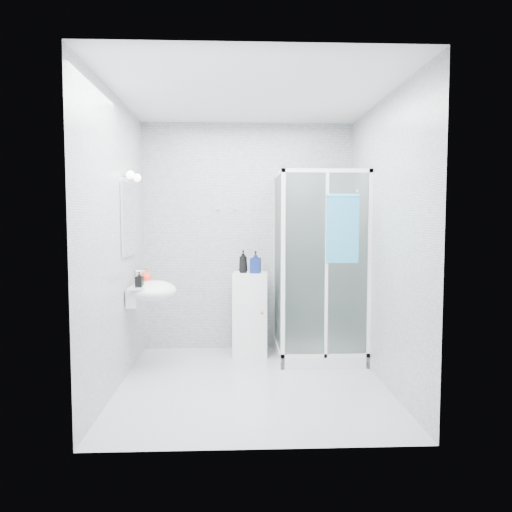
{
  "coord_description": "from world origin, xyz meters",
  "views": [
    {
      "loc": [
        -0.15,
        -4.46,
        1.51
      ],
      "look_at": [
        0.05,
        0.35,
        1.15
      ],
      "focal_mm": 35.0,
      "sensor_mm": 36.0,
      "label": 1
    }
  ],
  "objects_px": {
    "hand_towel": "(343,227)",
    "shower_enclosure": "(312,318)",
    "storage_cabinet": "(250,314)",
    "soap_dispenser_orange": "(146,276)",
    "soap_dispenser_black": "(139,279)",
    "wall_basin": "(151,291)",
    "shampoo_bottle_b": "(256,262)",
    "shampoo_bottle_a": "(243,262)"
  },
  "relations": [
    {
      "from": "shower_enclosure",
      "to": "wall_basin",
      "type": "relative_size",
      "value": 3.57
    },
    {
      "from": "storage_cabinet",
      "to": "shampoo_bottle_a",
      "type": "bearing_deg",
      "value": -177.39
    },
    {
      "from": "shower_enclosure",
      "to": "shampoo_bottle_b",
      "type": "xyz_separation_m",
      "value": [
        -0.6,
        0.22,
        0.59
      ]
    },
    {
      "from": "soap_dispenser_black",
      "to": "storage_cabinet",
      "type": "bearing_deg",
      "value": 34.21
    },
    {
      "from": "wall_basin",
      "to": "shampoo_bottle_b",
      "type": "distance_m",
      "value": 1.21
    },
    {
      "from": "shampoo_bottle_b",
      "to": "storage_cabinet",
      "type": "bearing_deg",
      "value": 157.38
    },
    {
      "from": "wall_basin",
      "to": "shampoo_bottle_b",
      "type": "xyz_separation_m",
      "value": [
        1.06,
        0.54,
        0.24
      ]
    },
    {
      "from": "soap_dispenser_orange",
      "to": "soap_dispenser_black",
      "type": "xyz_separation_m",
      "value": [
        -0.01,
        -0.29,
        -0.0
      ]
    },
    {
      "from": "shower_enclosure",
      "to": "shampoo_bottle_a",
      "type": "relative_size",
      "value": 7.95
    },
    {
      "from": "storage_cabinet",
      "to": "hand_towel",
      "type": "height_order",
      "value": "hand_towel"
    },
    {
      "from": "shampoo_bottle_b",
      "to": "soap_dispenser_black",
      "type": "height_order",
      "value": "shampoo_bottle_b"
    },
    {
      "from": "shampoo_bottle_a",
      "to": "wall_basin",
      "type": "bearing_deg",
      "value": -148.63
    },
    {
      "from": "storage_cabinet",
      "to": "shampoo_bottle_a",
      "type": "height_order",
      "value": "shampoo_bottle_a"
    },
    {
      "from": "hand_towel",
      "to": "shampoo_bottle_b",
      "type": "relative_size",
      "value": 2.75
    },
    {
      "from": "wall_basin",
      "to": "storage_cabinet",
      "type": "height_order",
      "value": "wall_basin"
    },
    {
      "from": "shampoo_bottle_b",
      "to": "soap_dispenser_orange",
      "type": "bearing_deg",
      "value": -159.57
    },
    {
      "from": "hand_towel",
      "to": "shampoo_bottle_b",
      "type": "height_order",
      "value": "hand_towel"
    },
    {
      "from": "soap_dispenser_orange",
      "to": "shampoo_bottle_b",
      "type": "bearing_deg",
      "value": 20.43
    },
    {
      "from": "hand_towel",
      "to": "shower_enclosure",
      "type": "bearing_deg",
      "value": 119.48
    },
    {
      "from": "storage_cabinet",
      "to": "soap_dispenser_black",
      "type": "distance_m",
      "value": 1.39
    },
    {
      "from": "shower_enclosure",
      "to": "soap_dispenser_black",
      "type": "relative_size",
      "value": 13.53
    },
    {
      "from": "shampoo_bottle_a",
      "to": "soap_dispenser_black",
      "type": "distance_m",
      "value": 1.24
    },
    {
      "from": "shower_enclosure",
      "to": "storage_cabinet",
      "type": "distance_m",
      "value": 0.7
    },
    {
      "from": "shower_enclosure",
      "to": "storage_cabinet",
      "type": "xyz_separation_m",
      "value": [
        -0.66,
        0.24,
        0.01
      ]
    },
    {
      "from": "wall_basin",
      "to": "shampoo_bottle_a",
      "type": "relative_size",
      "value": 2.23
    },
    {
      "from": "hand_towel",
      "to": "soap_dispenser_orange",
      "type": "xyz_separation_m",
      "value": [
        -1.95,
        0.2,
        -0.49
      ]
    },
    {
      "from": "shower_enclosure",
      "to": "storage_cabinet",
      "type": "relative_size",
      "value": 2.19
    },
    {
      "from": "shower_enclosure",
      "to": "soap_dispenser_orange",
      "type": "distance_m",
      "value": 1.8
    },
    {
      "from": "soap_dispenser_black",
      "to": "hand_towel",
      "type": "bearing_deg",
      "value": 2.5
    },
    {
      "from": "storage_cabinet",
      "to": "shampoo_bottle_b",
      "type": "xyz_separation_m",
      "value": [
        0.06,
        -0.02,
        0.58
      ]
    },
    {
      "from": "wall_basin",
      "to": "soap_dispenser_orange",
      "type": "distance_m",
      "value": 0.2
    },
    {
      "from": "soap_dispenser_black",
      "to": "shower_enclosure",
      "type": "bearing_deg",
      "value": 15.7
    },
    {
      "from": "shampoo_bottle_b",
      "to": "soap_dispenser_black",
      "type": "bearing_deg",
      "value": -148.06
    },
    {
      "from": "hand_towel",
      "to": "soap_dispenser_orange",
      "type": "bearing_deg",
      "value": 174.06
    },
    {
      "from": "hand_towel",
      "to": "soap_dispenser_black",
      "type": "xyz_separation_m",
      "value": [
        -1.96,
        -0.09,
        -0.5
      ]
    },
    {
      "from": "shampoo_bottle_a",
      "to": "soap_dispenser_orange",
      "type": "xyz_separation_m",
      "value": [
        -0.99,
        -0.44,
        -0.1
      ]
    },
    {
      "from": "wall_basin",
      "to": "storage_cabinet",
      "type": "relative_size",
      "value": 0.61
    },
    {
      "from": "shower_enclosure",
      "to": "hand_towel",
      "type": "distance_m",
      "value": 1.09
    },
    {
      "from": "hand_towel",
      "to": "shampoo_bottle_b",
      "type": "distance_m",
      "value": 1.1
    },
    {
      "from": "shower_enclosure",
      "to": "soap_dispenser_black",
      "type": "distance_m",
      "value": 1.86
    },
    {
      "from": "wall_basin",
      "to": "shampoo_bottle_a",
      "type": "bearing_deg",
      "value": 31.37
    },
    {
      "from": "shower_enclosure",
      "to": "hand_towel",
      "type": "height_order",
      "value": "shower_enclosure"
    }
  ]
}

